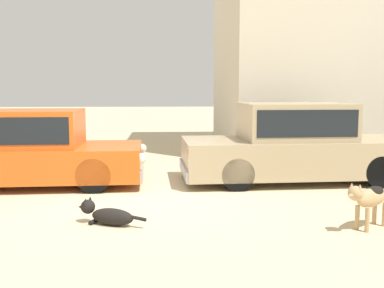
{
  "coord_description": "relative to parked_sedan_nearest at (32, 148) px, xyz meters",
  "views": [
    {
      "loc": [
        0.48,
        -7.53,
        1.84
      ],
      "look_at": [
        0.97,
        0.2,
        0.9
      ],
      "focal_mm": 42.38,
      "sensor_mm": 36.0,
      "label": 1
    }
  ],
  "objects": [
    {
      "name": "stray_dog_tan",
      "position": [
        5.23,
        -3.11,
        -0.28
      ],
      "size": [
        0.91,
        0.66,
        0.66
      ],
      "rotation": [
        0.0,
        0.0,
        3.74
      ],
      "color": "tan",
      "rests_on": "ground_plane"
    },
    {
      "name": "ground_plane",
      "position": [
        2.04,
        -1.25,
        -0.71
      ],
      "size": [
        80.0,
        80.0,
        0.0
      ],
      "primitive_type": "plane",
      "color": "#CCB78E"
    },
    {
      "name": "stray_dog_spotted",
      "position": [
        1.74,
        -2.7,
        -0.57
      ],
      "size": [
        0.99,
        0.5,
        0.36
      ],
      "rotation": [
        0.0,
        0.0,
        2.73
      ],
      "color": "black",
      "rests_on": "ground_plane"
    },
    {
      "name": "parked_sedan_second",
      "position": [
        5.17,
        0.08,
        0.05
      ],
      "size": [
        4.7,
        1.94,
        1.56
      ],
      "rotation": [
        0.0,
        0.0,
        0.03
      ],
      "color": "tan",
      "rests_on": "ground_plane"
    },
    {
      "name": "parked_sedan_nearest",
      "position": [
        0.0,
        0.0,
        0.0
      ],
      "size": [
        4.32,
        1.9,
        1.45
      ],
      "rotation": [
        0.0,
        0.0,
        0.03
      ],
      "color": "#D15619",
      "rests_on": "ground_plane"
    }
  ]
}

